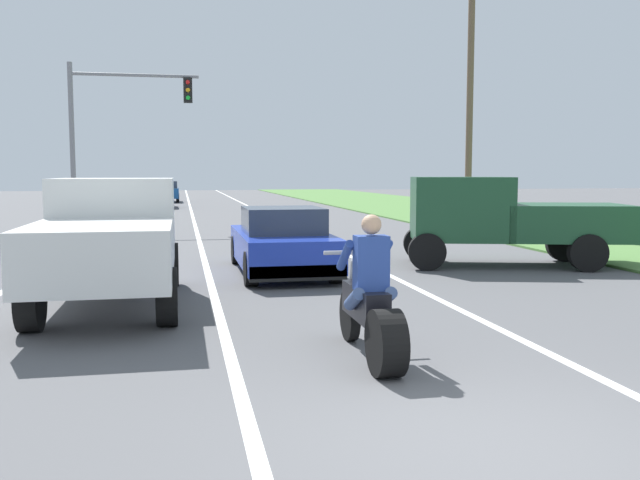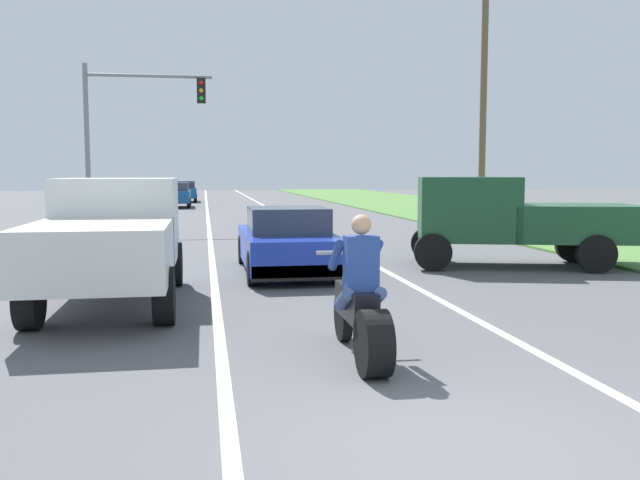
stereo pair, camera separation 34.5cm
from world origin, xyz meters
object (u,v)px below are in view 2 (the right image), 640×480
motorcycle_with_rider (361,308)px  pickup_truck_left_lane_white (112,235)px  distant_car_far_ahead (175,195)px  distant_car_further_ahead (184,191)px  traffic_light_mast_near (127,120)px  pickup_truck_right_shoulder_dark_green (510,217)px  sports_car_blue (287,243)px

motorcycle_with_rider → pickup_truck_left_lane_white: pickup_truck_left_lane_white is taller
distant_car_far_ahead → distant_car_further_ahead: (0.29, 8.07, 0.00)m
pickup_truck_left_lane_white → traffic_light_mast_near: traffic_light_mast_near is taller
pickup_truck_right_shoulder_dark_green → distant_car_far_ahead: 29.39m
pickup_truck_left_lane_white → distant_car_further_ahead: 39.42m
sports_car_blue → distant_car_further_ahead: bearing=94.9°
distant_car_far_ahead → pickup_truck_left_lane_white: bearing=-89.5°
pickup_truck_left_lane_white → traffic_light_mast_near: (-1.31, 15.15, 2.89)m
distant_car_far_ahead → motorcycle_with_rider: bearing=-84.5°
traffic_light_mast_near → distant_car_far_ahead: 16.55m
pickup_truck_left_lane_white → traffic_light_mast_near: bearing=95.0°
pickup_truck_left_lane_white → traffic_light_mast_near: 15.48m
motorcycle_with_rider → sports_car_blue: (0.01, 6.85, 0.04)m
sports_car_blue → motorcycle_with_rider: bearing=-90.1°
sports_car_blue → distant_car_further_ahead: 36.55m
pickup_truck_right_shoulder_dark_green → traffic_light_mast_near: bearing=128.2°
sports_car_blue → traffic_light_mast_near: traffic_light_mast_near is taller
motorcycle_with_rider → distant_car_further_ahead: bearing=94.1°
pickup_truck_right_shoulder_dark_green → traffic_light_mast_near: 15.50m
motorcycle_with_rider → sports_car_blue: motorcycle_with_rider is taller
distant_car_further_ahead → pickup_truck_right_shoulder_dark_green: bearing=-77.4°
motorcycle_with_rider → pickup_truck_left_lane_white: (-3.10, 3.85, 0.51)m
pickup_truck_left_lane_white → motorcycle_with_rider: bearing=-51.1°
motorcycle_with_rider → sports_car_blue: bearing=89.9°
sports_car_blue → distant_car_far_ahead: size_ratio=1.08×
motorcycle_with_rider → pickup_truck_right_shoulder_dark_green: size_ratio=0.43×
sports_car_blue → distant_car_far_ahead: (-3.39, 28.35, 0.14)m
pickup_truck_right_shoulder_dark_green → traffic_light_mast_near: size_ratio=0.86×
motorcycle_with_rider → pickup_truck_left_lane_white: 4.97m
motorcycle_with_rider → distant_car_far_ahead: motorcycle_with_rider is taller
traffic_light_mast_near → distant_car_further_ahead: size_ratio=1.50×
pickup_truck_right_shoulder_dark_green → sports_car_blue: bearing=-178.0°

